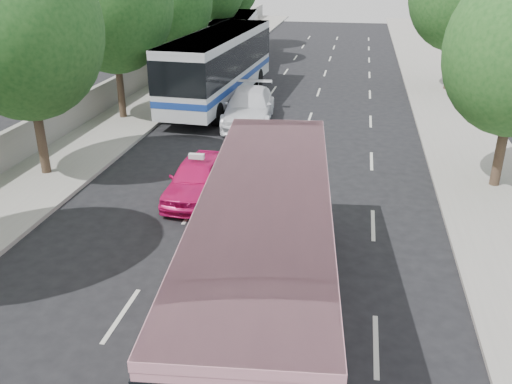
% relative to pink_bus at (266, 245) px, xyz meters
% --- Properties ---
extents(ground, '(120.00, 120.00, 0.00)m').
position_rel_pink_bus_xyz_m(ground, '(-1.60, 1.66, -2.15)').
color(ground, black).
rests_on(ground, ground).
extents(sidewalk_left, '(4.00, 90.00, 0.15)m').
position_rel_pink_bus_xyz_m(sidewalk_left, '(-10.10, 21.66, -2.07)').
color(sidewalk_left, '#9E998E').
rests_on(sidewalk_left, ground).
extents(sidewalk_right, '(4.00, 90.00, 0.12)m').
position_rel_pink_bus_xyz_m(sidewalk_right, '(6.90, 21.66, -2.09)').
color(sidewalk_right, '#9E998E').
rests_on(sidewalk_right, ground).
extents(low_wall, '(0.30, 90.00, 1.50)m').
position_rel_pink_bus_xyz_m(low_wall, '(-11.90, 21.66, -1.25)').
color(low_wall, '#9E998E').
rests_on(low_wall, sidewalk_left).
extents(tree_left_b, '(5.70, 5.70, 8.88)m').
position_rel_pink_bus_xyz_m(tree_left_b, '(-10.02, 7.60, 3.67)').
color(tree_left_b, '#38281E').
rests_on(tree_left_b, ground).
extents(pink_bus, '(3.80, 11.04, 3.45)m').
position_rel_pink_bus_xyz_m(pink_bus, '(0.00, 0.00, 0.00)').
color(pink_bus, pink).
rests_on(pink_bus, ground).
extents(pink_taxi, '(1.76, 4.34, 1.48)m').
position_rel_pink_bus_xyz_m(pink_taxi, '(-3.60, 6.75, -1.41)').
color(pink_taxi, '#D81262').
rests_on(pink_taxi, ground).
extents(white_pickup, '(2.96, 6.11, 1.72)m').
position_rel_pink_bus_xyz_m(white_pickup, '(-3.62, 16.21, -1.29)').
color(white_pickup, white).
rests_on(white_pickup, ground).
extents(tour_coach_front, '(3.63, 13.43, 3.98)m').
position_rel_pink_bus_xyz_m(tour_coach_front, '(-6.10, 20.12, 0.25)').
color(tour_coach_front, silver).
rests_on(tour_coach_front, ground).
extents(tour_coach_rear, '(3.80, 12.31, 3.62)m').
position_rel_pink_bus_xyz_m(tour_coach_rear, '(-7.90, 31.90, 0.03)').
color(tour_coach_rear, silver).
rests_on(tour_coach_rear, ground).
extents(taxi_roof_sign, '(0.55, 0.18, 0.18)m').
position_rel_pink_bus_xyz_m(taxi_roof_sign, '(-3.60, 6.75, -0.58)').
color(taxi_roof_sign, silver).
rests_on(taxi_roof_sign, pink_taxi).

